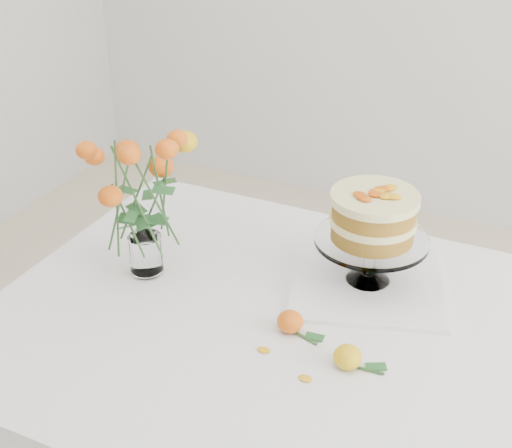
# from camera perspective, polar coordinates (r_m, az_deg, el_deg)

# --- Properties ---
(table) EXTENTS (1.43, 0.93, 0.76)m
(table) POSITION_cam_1_polar(r_m,az_deg,el_deg) (1.46, 6.69, -11.55)
(table) COLOR tan
(table) RESTS_ON ground
(napkin) EXTENTS (0.40, 0.40, 0.01)m
(napkin) POSITION_cam_1_polar(r_m,az_deg,el_deg) (1.56, 8.91, -4.55)
(napkin) COLOR silver
(napkin) RESTS_ON table
(cake_stand) EXTENTS (0.24, 0.24, 0.22)m
(cake_stand) POSITION_cam_1_polar(r_m,az_deg,el_deg) (1.48, 9.35, 0.25)
(cake_stand) COLOR white
(cake_stand) RESTS_ON napkin
(rose_vase) EXTENTS (0.29, 0.29, 0.37)m
(rose_vase) POSITION_cam_1_polar(r_m,az_deg,el_deg) (1.49, -9.31, 3.14)
(rose_vase) COLOR white
(rose_vase) RESTS_ON table
(loose_rose_near) EXTENTS (0.10, 0.05, 0.05)m
(loose_rose_near) POSITION_cam_1_polar(r_m,az_deg,el_deg) (1.33, 7.36, -10.51)
(loose_rose_near) COLOR yellow
(loose_rose_near) RESTS_ON table
(loose_rose_far) EXTENTS (0.09, 0.05, 0.04)m
(loose_rose_far) POSITION_cam_1_polar(r_m,az_deg,el_deg) (1.40, 2.76, -7.82)
(loose_rose_far) COLOR orange
(loose_rose_far) RESTS_ON table
(stray_petal_a) EXTENTS (0.03, 0.02, 0.00)m
(stray_petal_a) POSITION_cam_1_polar(r_m,az_deg,el_deg) (1.36, 0.63, -10.05)
(stray_petal_a) COLOR #E8A00E
(stray_petal_a) RESTS_ON table
(stray_petal_b) EXTENTS (0.03, 0.02, 0.00)m
(stray_petal_b) POSITION_cam_1_polar(r_m,az_deg,el_deg) (1.30, 3.97, -12.23)
(stray_petal_b) COLOR #E8A00E
(stray_petal_b) RESTS_ON table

